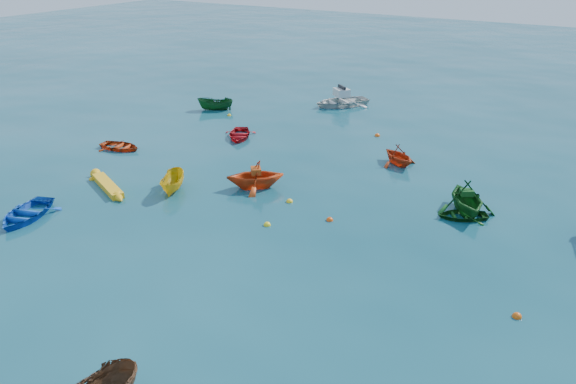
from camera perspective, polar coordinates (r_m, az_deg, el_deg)
The scene contains 22 objects.
ground at distance 25.11m, azimuth -5.89°, elevation -4.87°, with size 160.00×160.00×0.00m, color #0A3E4B.
dinghy_blue_sw at distance 29.66m, azimuth -25.04°, elevation -2.41°, with size 2.44×3.41×0.71m, color #0E4AB8.
dinghy_orange_w at distance 30.21m, azimuth -3.32°, elevation 0.47°, with size 2.63×3.05×1.61m, color #D74414.
sampan_yellow_mid at distance 30.36m, azimuth -11.54°, elevation 0.12°, with size 1.03×2.74×1.06m, color gold.
dinghy_green_e at distance 28.15m, azimuth 17.23°, elevation -2.52°, with size 1.70×2.37×0.49m, color #114913.
dinghy_red_nw at distance 37.33m, azimuth -16.65°, elevation 4.20°, with size 1.98×2.77×0.58m, color #BC370F.
dinghy_green_n at distance 28.81m, azimuth 17.52°, elevation -1.93°, with size 2.78×3.22×1.69m, color #125116.
dinghy_red_far at distance 38.03m, azimuth -4.97°, elevation 5.53°, with size 2.13×2.98×0.62m, color #AE0E14.
dinghy_orange_far at distance 33.93m, azimuth 11.09°, elevation 2.79°, with size 2.14×2.48×1.31m, color #BE3611.
sampan_green_far at distance 44.66m, azimuth -7.37°, elevation 8.27°, with size 1.03×2.74×1.06m, color #0F4119.
kayak_yellow at distance 31.53m, azimuth -17.80°, elevation 0.34°, with size 0.62×4.15×0.42m, color #F8AF16, non-canonical shape.
motorboat_white at distance 45.72m, azimuth 5.41°, elevation 8.74°, with size 3.17×4.44×1.52m, color silver.
tarp_orange_a at distance 29.84m, azimuth -3.27°, elevation 2.18°, with size 0.67×0.51×0.32m, color #AF4211.
tarp_green_b at distance 28.49m, azimuth 17.70°, elevation -0.05°, with size 0.60×0.45×0.29m, color #124A17.
buoy_ye_a at distance 26.23m, azimuth -2.13°, elevation -3.40°, with size 0.34×0.34×0.34m, color yellow.
buoy_or_b at distance 21.86m, azimuth 22.22°, elevation -11.67°, with size 0.34×0.34×0.34m, color #D3510B.
buoy_ye_b at distance 32.98m, azimuth -19.31°, elevation 1.19°, with size 0.30×0.30×0.30m, color gold.
buoy_or_c at distance 31.08m, azimuth -4.91°, elevation 1.13°, with size 0.37×0.37×0.37m, color #E75F0C.
buoy_ye_c at distance 28.49m, azimuth 0.15°, elevation -1.01°, with size 0.34×0.34×0.34m, color yellow.
buoy_or_d at distance 26.72m, azimuth 4.25°, elevation -2.90°, with size 0.34×0.34×0.34m, color #E94B0C.
buoy_ye_d at distance 43.04m, azimuth -5.99°, elevation 7.72°, with size 0.30×0.30×0.30m, color yellow.
buoy_or_e at distance 38.69m, azimuth 9.06°, elevation 5.64°, with size 0.37×0.37×0.37m, color #F5560D.
Camera 1 is at (13.41, -17.39, 12.18)m, focal length 35.00 mm.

